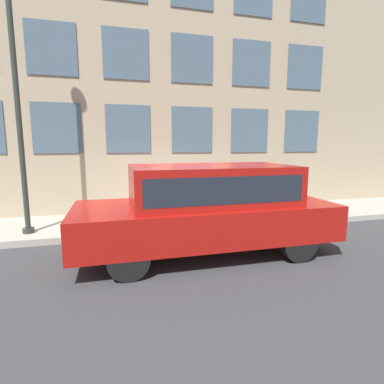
# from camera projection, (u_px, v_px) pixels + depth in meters

# --- Properties ---
(ground_plane) EXTENTS (80.00, 80.00, 0.00)m
(ground_plane) POSITION_uv_depth(u_px,v_px,m) (178.00, 235.00, 7.55)
(ground_plane) COLOR #38383A
(sidewalk) EXTENTS (2.43, 60.00, 0.16)m
(sidewalk) POSITION_uv_depth(u_px,v_px,m) (169.00, 221.00, 8.69)
(sidewalk) COLOR #A8A093
(sidewalk) RESTS_ON ground_plane
(building_facade) EXTENTS (0.33, 40.00, 11.64)m
(building_facade) POSITION_uv_depth(u_px,v_px,m) (159.00, 27.00, 9.10)
(building_facade) COLOR tan
(building_facade) RESTS_ON ground_plane
(fire_hydrant) EXTENTS (0.28, 0.41, 0.72)m
(fire_hydrant) POSITION_uv_depth(u_px,v_px,m) (177.00, 211.00, 7.88)
(fire_hydrant) COLOR gray
(fire_hydrant) RESTS_ON sidewalk
(person) EXTENTS (0.28, 0.19, 1.16)m
(person) POSITION_uv_depth(u_px,v_px,m) (206.00, 196.00, 8.25)
(person) COLOR #998466
(person) RESTS_ON sidewalk
(parked_truck_red_near) EXTENTS (2.06, 5.24, 1.84)m
(parked_truck_red_near) POSITION_uv_depth(u_px,v_px,m) (208.00, 204.00, 6.18)
(parked_truck_red_near) COLOR black
(parked_truck_red_near) RESTS_ON ground_plane
(street_lamp) EXTENTS (0.36, 0.36, 6.72)m
(street_lamp) POSITION_uv_depth(u_px,v_px,m) (13.00, 53.00, 6.57)
(street_lamp) COLOR #2D332D
(street_lamp) RESTS_ON sidewalk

